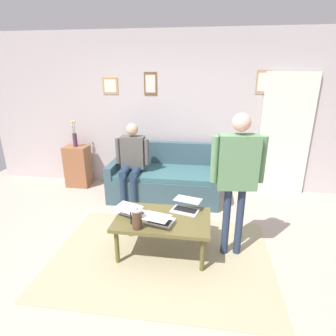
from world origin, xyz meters
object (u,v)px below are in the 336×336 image
(interior_door, at_px, (285,136))
(french_press, at_px, (137,219))
(laptop_left, at_px, (159,220))
(person_seated, at_px, (132,159))
(side_shelf, at_px, (78,166))
(person_standing, at_px, (237,169))
(laptop_center, at_px, (186,207))
(laptop_right, at_px, (132,211))
(flower_vase, at_px, (75,137))
(coffee_table, at_px, (163,222))
(couch, at_px, (165,179))

(interior_door, bearing_deg, french_press, 48.75)
(laptop_left, height_order, person_seated, person_seated)
(french_press, xyz_separation_m, side_shelf, (1.65, -2.03, -0.19))
(side_shelf, height_order, person_seated, person_seated)
(french_press, relative_size, person_standing, 0.15)
(person_seated, bearing_deg, laptop_center, 131.52)
(interior_door, height_order, french_press, interior_door)
(laptop_center, relative_size, laptop_right, 1.00)
(interior_door, relative_size, laptop_center, 5.24)
(laptop_left, distance_m, laptop_right, 0.38)
(person_standing, bearing_deg, side_shelf, -32.17)
(interior_door, relative_size, laptop_left, 5.06)
(laptop_left, relative_size, side_shelf, 0.53)
(interior_door, xyz_separation_m, flower_vase, (3.64, 0.23, -0.09))
(laptop_right, bearing_deg, coffee_table, 174.81)
(french_press, relative_size, side_shelf, 0.33)
(french_press, distance_m, side_shelf, 2.63)
(coffee_table, distance_m, person_seated, 1.53)
(person_seated, bearing_deg, flower_vase, -21.54)
(interior_door, distance_m, person_seated, 2.58)
(interior_door, xyz_separation_m, french_press, (1.99, 2.26, -0.46))
(interior_door, distance_m, side_shelf, 3.70)
(flower_vase, bearing_deg, coffee_table, 136.64)
(french_press, xyz_separation_m, flower_vase, (1.65, -2.03, 0.37))
(laptop_center, relative_size, person_standing, 0.24)
(coffee_table, relative_size, person_standing, 0.66)
(person_standing, bearing_deg, flower_vase, -32.13)
(couch, xyz_separation_m, coffee_table, (-0.21, 1.54, 0.10))
(laptop_left, xyz_separation_m, side_shelf, (1.86, -1.90, -0.12))
(laptop_left, bearing_deg, french_press, 31.84)
(interior_door, height_order, coffee_table, interior_door)
(laptop_center, height_order, person_standing, person_standing)
(laptop_center, distance_m, laptop_right, 0.66)
(flower_vase, bearing_deg, person_seated, 158.46)
(couch, relative_size, laptop_center, 4.61)
(person_seated, bearing_deg, person_standing, 141.00)
(laptop_left, xyz_separation_m, laptop_right, (0.35, -0.16, -0.00))
(french_press, bearing_deg, person_seated, -73.06)
(couch, xyz_separation_m, side_shelf, (1.68, -0.24, 0.07))
(laptop_center, xyz_separation_m, person_standing, (-0.55, 0.14, 0.56))
(interior_door, relative_size, side_shelf, 2.70)
(laptop_center, bearing_deg, person_seated, -48.48)
(laptop_center, distance_m, flower_vase, 2.68)
(coffee_table, relative_size, laptop_right, 2.77)
(laptop_center, distance_m, french_press, 0.69)
(laptop_right, xyz_separation_m, flower_vase, (1.51, -1.75, 0.44))
(couch, bearing_deg, french_press, 89.24)
(person_standing, bearing_deg, laptop_left, 14.70)
(side_shelf, bearing_deg, laptop_center, 144.01)
(french_press, bearing_deg, coffee_table, -132.82)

